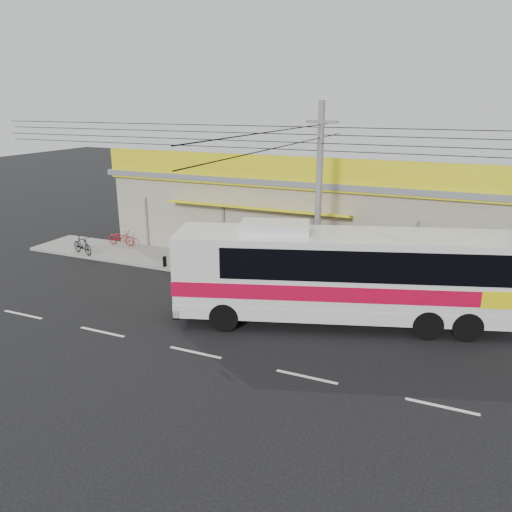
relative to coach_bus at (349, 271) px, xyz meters
The scene contains 8 objects.
ground 5.09m from the coach_bus, 153.97° to the right, with size 120.00×120.00×0.00m, color black.
sidewalk 6.10m from the coach_bus, 136.42° to the left, with size 30.00×3.20×0.15m, color gray.
lane_markings 6.51m from the coach_bus, 132.58° to the right, with size 50.00×0.12×0.01m, color silver, non-canonical shape.
storefront_building 10.38m from the coach_bus, 113.70° to the left, with size 22.60×9.20×5.70m.
coach_bus is the anchor object (origin of this frame).
motorbike_red 15.54m from the coach_bus, 161.24° to the left, with size 0.61×1.76×0.93m, color maroon.
motorbike_dark 15.78m from the coach_bus, behind, with size 0.48×1.71×1.03m, color black.
utility_pole 5.56m from the coach_bus, 132.04° to the left, with size 34.00×14.00×8.30m.
Camera 1 is at (8.02, -15.77, 8.25)m, focal length 35.00 mm.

